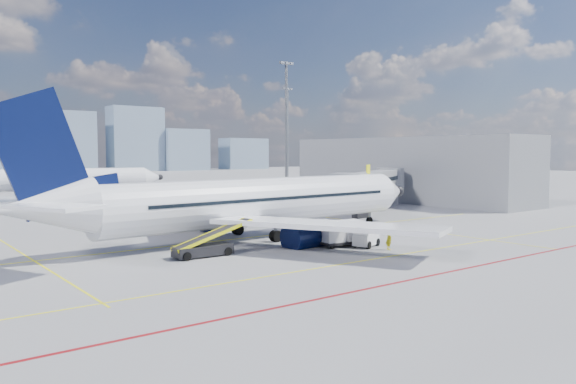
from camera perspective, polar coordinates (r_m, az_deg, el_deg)
name	(u,v)px	position (r m, az deg, el deg)	size (l,w,h in m)	color
ground	(323,247)	(45.54, 3.63, -5.62)	(420.00, 420.00, 0.00)	gray
apron_markings	(352,255)	(42.31, 6.53, -6.37)	(90.00, 35.12, 0.01)	#EEEB0C
jet_bridge	(375,183)	(73.49, 8.83, 0.94)	(23.55, 15.78, 6.30)	gray
terminal_block	(406,169)	(91.71, 11.85, 2.29)	(10.00, 42.00, 10.00)	gray
floodlight_mast_ne	(286,123)	(111.74, -0.17, 7.07)	(3.20, 0.61, 25.45)	slate
floodlight_mast_far	(288,131)	(155.90, -0.05, 6.20)	(3.20, 0.61, 25.45)	slate
main_aircraft	(249,203)	(49.40, -4.02, -1.11)	(42.78, 37.25, 12.48)	white
second_aircraft	(50,180)	(98.45, -23.06, 1.13)	(36.52, 31.68, 10.82)	white
baggage_tug	(365,237)	(45.89, 7.86, -4.55)	(2.77, 2.23, 1.70)	white
cargo_dolly	(342,232)	(46.00, 5.50, -4.10)	(3.98, 2.22, 2.07)	black
belt_loader	(205,247)	(41.84, -8.45, -5.59)	(6.32, 1.76, 2.58)	black
ramp_worker	(389,238)	(44.84, 10.20, -4.66)	(0.66, 0.43, 1.81)	yellow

